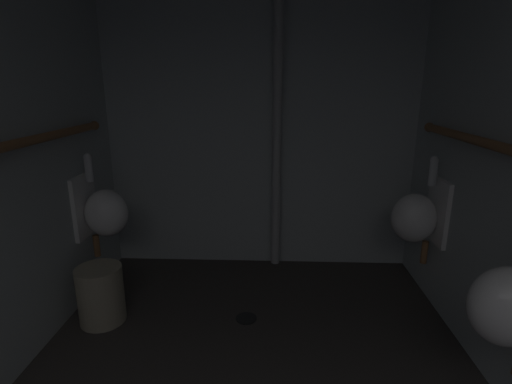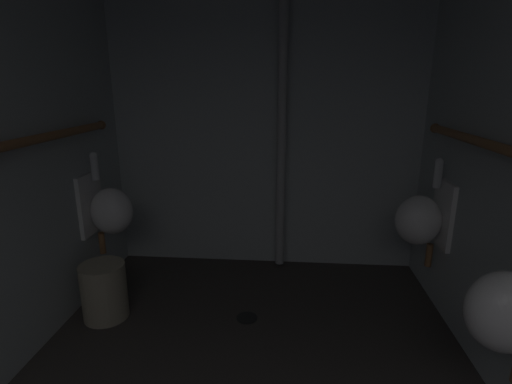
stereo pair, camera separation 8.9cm
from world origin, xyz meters
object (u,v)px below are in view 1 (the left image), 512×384
object	(u,v)px
urinal_right_mid	(512,304)
urinal_right_far	(417,216)
waste_bin	(101,295)
floor_drain	(246,318)
urinal_left_mid	(103,211)
standpipe_back_wall	(277,125)

from	to	relation	value
urinal_right_mid	urinal_right_far	size ratio (longest dim) A/B	1.00
urinal_right_far	waste_bin	world-z (taller)	urinal_right_far
urinal_right_mid	urinal_right_far	bearing A→B (deg)	90.00
floor_drain	urinal_right_far	bearing A→B (deg)	14.37
urinal_right_mid	waste_bin	world-z (taller)	urinal_right_mid
waste_bin	urinal_left_mid	bearing A→B (deg)	104.10
urinal_right_far	standpipe_back_wall	bearing A→B (deg)	152.26
urinal_left_mid	urinal_right_mid	bearing A→B (deg)	-26.87
floor_drain	waste_bin	distance (m)	0.95
waste_bin	standpipe_back_wall	bearing A→B (deg)	37.01
urinal_right_mid	floor_drain	xyz separation A→B (m)	(-1.14, 0.79, -0.62)
standpipe_back_wall	urinal_right_far	bearing A→B (deg)	-27.74
urinal_left_mid	standpipe_back_wall	world-z (taller)	standpipe_back_wall
urinal_right_far	urinal_right_mid	bearing A→B (deg)	-90.00
urinal_left_mid	standpipe_back_wall	distance (m)	1.42
urinal_right_far	waste_bin	distance (m)	2.15
standpipe_back_wall	waste_bin	distance (m)	1.73
urinal_right_mid	standpipe_back_wall	xyz separation A→B (m)	(-0.95, 1.58, 0.55)
urinal_right_far	floor_drain	bearing A→B (deg)	-165.63
urinal_right_far	floor_drain	distance (m)	1.34
waste_bin	urinal_right_mid	bearing A→B (deg)	-19.51
urinal_right_far	floor_drain	size ratio (longest dim) A/B	5.39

